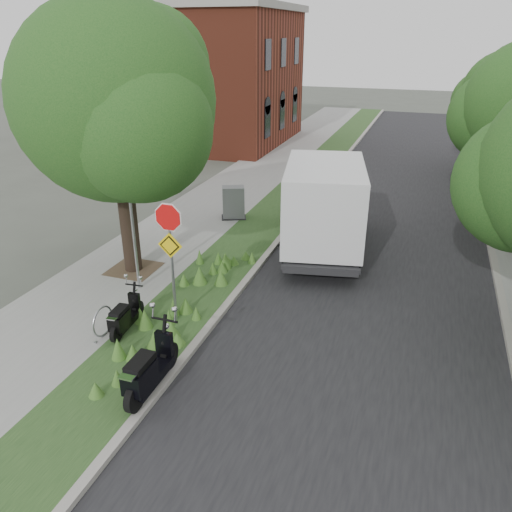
{
  "coord_description": "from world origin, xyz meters",
  "views": [
    {
      "loc": [
        4.08,
        -8.97,
        6.78
      ],
      "look_at": [
        0.08,
        2.48,
        1.3
      ],
      "focal_mm": 35.0,
      "sensor_mm": 36.0,
      "label": 1
    }
  ],
  "objects_px": {
    "scooter_near": "(124,320)",
    "box_truck": "(324,202)",
    "sign_assembly": "(170,239)",
    "scooter_far": "(147,375)",
    "utility_cabinet": "(233,203)"
  },
  "relations": [
    {
      "from": "sign_assembly",
      "to": "scooter_far",
      "type": "xyz_separation_m",
      "value": [
        0.8,
        -2.71,
        -1.74
      ]
    },
    {
      "from": "scooter_near",
      "to": "box_truck",
      "type": "relative_size",
      "value": 0.26
    },
    {
      "from": "sign_assembly",
      "to": "box_truck",
      "type": "xyz_separation_m",
      "value": [
        2.46,
        5.77,
        -0.62
      ]
    },
    {
      "from": "scooter_near",
      "to": "box_truck",
      "type": "distance_m",
      "value": 7.59
    },
    {
      "from": "utility_cabinet",
      "to": "scooter_far",
      "type": "bearing_deg",
      "value": -77.84
    },
    {
      "from": "box_truck",
      "to": "utility_cabinet",
      "type": "xyz_separation_m",
      "value": [
        -3.86,
        1.75,
        -0.99
      ]
    },
    {
      "from": "sign_assembly",
      "to": "utility_cabinet",
      "type": "bearing_deg",
      "value": 100.55
    },
    {
      "from": "utility_cabinet",
      "to": "box_truck",
      "type": "bearing_deg",
      "value": -24.35
    },
    {
      "from": "scooter_far",
      "to": "utility_cabinet",
      "type": "height_order",
      "value": "utility_cabinet"
    },
    {
      "from": "scooter_near",
      "to": "scooter_far",
      "type": "distance_m",
      "value": 2.45
    },
    {
      "from": "sign_assembly",
      "to": "utility_cabinet",
      "type": "xyz_separation_m",
      "value": [
        -1.4,
        7.51,
        -1.61
      ]
    },
    {
      "from": "scooter_far",
      "to": "utility_cabinet",
      "type": "distance_m",
      "value": 10.46
    },
    {
      "from": "sign_assembly",
      "to": "scooter_near",
      "type": "distance_m",
      "value": 2.25
    },
    {
      "from": "sign_assembly",
      "to": "box_truck",
      "type": "bearing_deg",
      "value": 66.88
    },
    {
      "from": "sign_assembly",
      "to": "scooter_near",
      "type": "relative_size",
      "value": 2.05
    }
  ]
}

